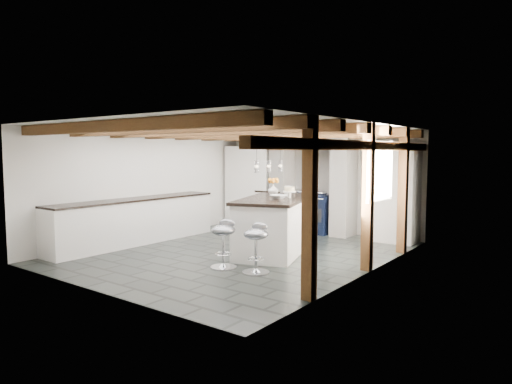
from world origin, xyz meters
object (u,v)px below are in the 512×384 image
Objects in this scene: bar_stool_near at (256,242)px; bar_stool_far at (224,238)px; range_cooker at (311,212)px; kitchen_island at (274,225)px.

bar_stool_far is (-0.60, -0.06, 0.00)m from bar_stool_near.
bar_stool_near is at bearing -72.75° from range_cooker.
range_cooker is 3.77m from bar_stool_far.
range_cooker is at bearing 84.11° from kitchen_island.
range_cooker is 3.84m from bar_stool_near.
kitchen_island is 1.46m from bar_stool_near.
bar_stool_far is at bearing -109.81° from kitchen_island.
range_cooker is 1.27× the size of bar_stool_far.
kitchen_island reaches higher than range_cooker.
kitchen_island reaches higher than bar_stool_far.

